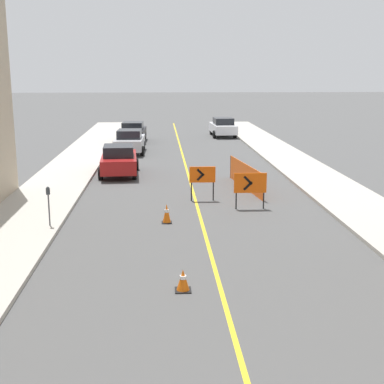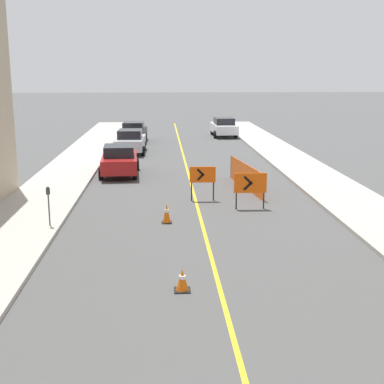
{
  "view_description": "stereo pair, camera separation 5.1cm",
  "coord_description": "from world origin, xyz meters",
  "px_view_note": "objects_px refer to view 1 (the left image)",
  "views": [
    {
      "loc": [
        -1.48,
        4.53,
        5.34
      ],
      "look_at": [
        -0.32,
        23.77,
        1.0
      ],
      "focal_mm": 50.0,
      "sensor_mm": 36.0,
      "label": 1
    },
    {
      "loc": [
        -1.43,
        4.53,
        5.34
      ],
      "look_at": [
        -0.32,
        23.77,
        1.0
      ],
      "focal_mm": 50.0,
      "sensor_mm": 36.0,
      "label": 2
    }
  ],
  "objects_px": {
    "arrow_barricade_primary": "(202,176)",
    "parked_car_curb_far": "(133,132)",
    "parked_car_curb_near": "(119,160)",
    "parked_car_opposite_side": "(223,127)",
    "arrow_barricade_secondary": "(250,184)",
    "parking_meter_far_curb": "(48,198)",
    "parked_car_curb_mid": "(130,141)",
    "traffic_cone_fourth": "(167,214)",
    "traffic_cone_third": "(183,280)"
  },
  "relations": [
    {
      "from": "traffic_cone_fourth",
      "to": "parked_car_curb_far",
      "type": "distance_m",
      "value": 22.99
    },
    {
      "from": "parked_car_curb_mid",
      "to": "parked_car_opposite_side",
      "type": "height_order",
      "value": "same"
    },
    {
      "from": "arrow_barricade_secondary",
      "to": "parked_car_curb_mid",
      "type": "xyz_separation_m",
      "value": [
        -5.57,
        15.39,
        -0.21
      ]
    },
    {
      "from": "parked_car_curb_far",
      "to": "traffic_cone_third",
      "type": "bearing_deg",
      "value": -82.52
    },
    {
      "from": "parking_meter_far_curb",
      "to": "traffic_cone_third",
      "type": "bearing_deg",
      "value": -52.07
    },
    {
      "from": "parked_car_curb_mid",
      "to": "parked_car_curb_far",
      "type": "height_order",
      "value": "same"
    },
    {
      "from": "traffic_cone_fourth",
      "to": "parked_car_curb_far",
      "type": "bearing_deg",
      "value": 95.7
    },
    {
      "from": "parked_car_curb_near",
      "to": "parked_car_opposite_side",
      "type": "height_order",
      "value": "same"
    },
    {
      "from": "traffic_cone_third",
      "to": "traffic_cone_fourth",
      "type": "distance_m",
      "value": 6.19
    },
    {
      "from": "parked_car_opposite_side",
      "to": "traffic_cone_fourth",
      "type": "bearing_deg",
      "value": -103.8
    },
    {
      "from": "parked_car_curb_mid",
      "to": "parked_car_curb_far",
      "type": "bearing_deg",
      "value": 92.35
    },
    {
      "from": "traffic_cone_third",
      "to": "arrow_barricade_secondary",
      "type": "height_order",
      "value": "arrow_barricade_secondary"
    },
    {
      "from": "parked_car_curb_near",
      "to": "parking_meter_far_curb",
      "type": "relative_size",
      "value": 3.18
    },
    {
      "from": "arrow_barricade_secondary",
      "to": "parked_car_curb_mid",
      "type": "bearing_deg",
      "value": 110.5
    },
    {
      "from": "arrow_barricade_secondary",
      "to": "parked_car_curb_far",
      "type": "bearing_deg",
      "value": 105.57
    },
    {
      "from": "parked_car_curb_mid",
      "to": "parked_car_curb_near",
      "type": "bearing_deg",
      "value": -89.23
    },
    {
      "from": "traffic_cone_fourth",
      "to": "parked_car_opposite_side",
      "type": "xyz_separation_m",
      "value": [
        5.13,
        26.37,
        0.45
      ]
    },
    {
      "from": "traffic_cone_third",
      "to": "parked_car_curb_far",
      "type": "distance_m",
      "value": 29.18
    },
    {
      "from": "parked_car_curb_near",
      "to": "parked_car_curb_far",
      "type": "distance_m",
      "value": 13.44
    },
    {
      "from": "arrow_barricade_primary",
      "to": "parking_meter_far_curb",
      "type": "relative_size",
      "value": 1.06
    },
    {
      "from": "arrow_barricade_primary",
      "to": "parked_car_curb_far",
      "type": "relative_size",
      "value": 0.33
    },
    {
      "from": "traffic_cone_third",
      "to": "parked_car_curb_near",
      "type": "xyz_separation_m",
      "value": [
        -2.7,
        15.61,
        0.52
      ]
    },
    {
      "from": "traffic_cone_fourth",
      "to": "parking_meter_far_curb",
      "type": "height_order",
      "value": "parking_meter_far_curb"
    },
    {
      "from": "parked_car_curb_mid",
      "to": "arrow_barricade_primary",
      "type": "bearing_deg",
      "value": -72.87
    },
    {
      "from": "parked_car_opposite_side",
      "to": "arrow_barricade_secondary",
      "type": "bearing_deg",
      "value": -96.98
    },
    {
      "from": "arrow_barricade_primary",
      "to": "parked_car_curb_near",
      "type": "bearing_deg",
      "value": 123.94
    },
    {
      "from": "parked_car_curb_near",
      "to": "parked_car_curb_mid",
      "type": "distance_m",
      "value": 7.8
    },
    {
      "from": "traffic_cone_third",
      "to": "parked_car_curb_near",
      "type": "bearing_deg",
      "value": 99.81
    },
    {
      "from": "arrow_barricade_primary",
      "to": "parked_car_opposite_side",
      "type": "height_order",
      "value": "parked_car_opposite_side"
    },
    {
      "from": "arrow_barricade_primary",
      "to": "parked_car_curb_far",
      "type": "bearing_deg",
      "value": 102.11
    },
    {
      "from": "arrow_barricade_primary",
      "to": "parked_car_curb_near",
      "type": "distance_m",
      "value": 7.24
    },
    {
      "from": "traffic_cone_fourth",
      "to": "arrow_barricade_primary",
      "type": "xyz_separation_m",
      "value": [
        1.56,
        3.36,
        0.7
      ]
    },
    {
      "from": "arrow_barricade_secondary",
      "to": "arrow_barricade_primary",
      "type": "bearing_deg",
      "value": 140.23
    },
    {
      "from": "parked_car_curb_far",
      "to": "parking_meter_far_curb",
      "type": "relative_size",
      "value": 3.17
    },
    {
      "from": "traffic_cone_third",
      "to": "arrow_barricade_primary",
      "type": "distance_m",
      "value": 9.65
    },
    {
      "from": "arrow_barricade_secondary",
      "to": "parked_car_curb_near",
      "type": "relative_size",
      "value": 0.33
    },
    {
      "from": "traffic_cone_fourth",
      "to": "parked_car_curb_mid",
      "type": "bearing_deg",
      "value": 97.38
    },
    {
      "from": "parked_car_curb_near",
      "to": "parked_car_curb_mid",
      "type": "relative_size",
      "value": 1.01
    },
    {
      "from": "parked_car_curb_far",
      "to": "parked_car_opposite_side",
      "type": "height_order",
      "value": "same"
    },
    {
      "from": "parked_car_curb_mid",
      "to": "traffic_cone_fourth",
      "type": "bearing_deg",
      "value": -80.77
    },
    {
      "from": "traffic_cone_fourth",
      "to": "parked_car_curb_near",
      "type": "xyz_separation_m",
      "value": [
        -2.38,
        9.43,
        0.45
      ]
    },
    {
      "from": "traffic_cone_third",
      "to": "arrow_barricade_secondary",
      "type": "bearing_deg",
      "value": 69.39
    },
    {
      "from": "traffic_cone_third",
      "to": "arrow_barricade_primary",
      "type": "xyz_separation_m",
      "value": [
        1.24,
        9.54,
        0.78
      ]
    },
    {
      "from": "arrow_barricade_secondary",
      "to": "traffic_cone_third",
      "type": "bearing_deg",
      "value": -110.0
    },
    {
      "from": "arrow_barricade_secondary",
      "to": "parking_meter_far_curb",
      "type": "xyz_separation_m",
      "value": [
        -7.39,
        -2.41,
        0.1
      ]
    },
    {
      "from": "arrow_barricade_secondary",
      "to": "parked_car_opposite_side",
      "type": "xyz_separation_m",
      "value": [
        1.8,
        24.53,
        -0.21
      ]
    },
    {
      "from": "traffic_cone_fourth",
      "to": "parking_meter_far_curb",
      "type": "bearing_deg",
      "value": -171.98
    },
    {
      "from": "arrow_barricade_primary",
      "to": "parking_meter_far_curb",
      "type": "xyz_separation_m",
      "value": [
        -5.61,
        -3.93,
        0.06
      ]
    },
    {
      "from": "arrow_barricade_primary",
      "to": "parked_car_opposite_side",
      "type": "xyz_separation_m",
      "value": [
        3.58,
        23.01,
        -0.25
      ]
    },
    {
      "from": "arrow_barricade_secondary",
      "to": "parking_meter_far_curb",
      "type": "distance_m",
      "value": 7.78
    }
  ]
}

